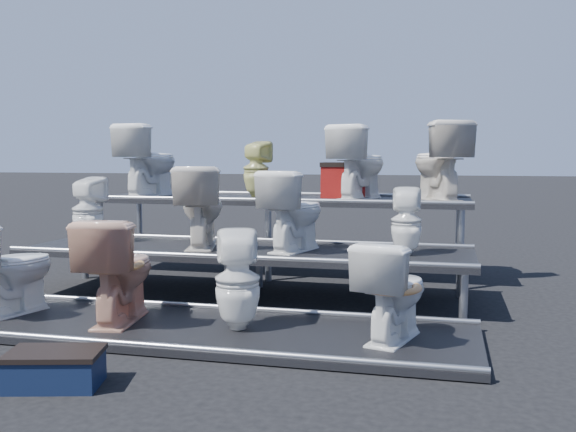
% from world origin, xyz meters
% --- Properties ---
extents(ground, '(80.00, 80.00, 0.00)m').
position_xyz_m(ground, '(0.00, 0.00, 0.00)').
color(ground, black).
rests_on(ground, ground).
extents(tier_front, '(4.20, 1.20, 0.06)m').
position_xyz_m(tier_front, '(0.00, -1.30, 0.03)').
color(tier_front, black).
rests_on(tier_front, ground).
extents(tier_mid, '(4.20, 1.20, 0.46)m').
position_xyz_m(tier_mid, '(0.00, 0.00, 0.23)').
color(tier_mid, black).
rests_on(tier_mid, ground).
extents(tier_back, '(4.20, 1.20, 0.86)m').
position_xyz_m(tier_back, '(0.00, 1.30, 0.43)').
color(tier_back, black).
rests_on(tier_back, ground).
extents(toilet_0, '(0.60, 0.83, 0.77)m').
position_xyz_m(toilet_0, '(-1.57, -1.30, 0.44)').
color(toilet_0, white).
rests_on(toilet_0, tier_front).
extents(toilet_1, '(0.56, 0.85, 0.81)m').
position_xyz_m(toilet_1, '(-0.60, -1.30, 0.46)').
color(toilet_1, tan).
rests_on(toilet_1, tier_front).
extents(toilet_2, '(0.42, 0.43, 0.73)m').
position_xyz_m(toilet_2, '(0.36, -1.30, 0.43)').
color(toilet_2, white).
rests_on(toilet_2, tier_front).
extents(toilet_3, '(0.56, 0.76, 0.70)m').
position_xyz_m(toilet_3, '(1.48, -1.30, 0.41)').
color(toilet_3, white).
rests_on(toilet_3, tier_front).
extents(toilet_4, '(0.35, 0.35, 0.67)m').
position_xyz_m(toilet_4, '(-1.64, 0.00, 0.79)').
color(toilet_4, white).
rests_on(toilet_4, tier_mid).
extents(toilet_5, '(0.61, 0.85, 0.78)m').
position_xyz_m(toilet_5, '(-0.44, 0.00, 0.85)').
color(toilet_5, beige).
rests_on(toilet_5, tier_mid).
extents(toilet_6, '(0.60, 0.81, 0.74)m').
position_xyz_m(toilet_6, '(0.47, 0.00, 0.83)').
color(toilet_6, white).
rests_on(toilet_6, tier_mid).
extents(toilet_7, '(0.28, 0.29, 0.60)m').
position_xyz_m(toilet_7, '(1.49, 0.00, 0.76)').
color(toilet_7, white).
rests_on(toilet_7, tier_mid).
extents(toilet_8, '(0.61, 0.89, 0.84)m').
position_xyz_m(toilet_8, '(-1.60, 1.30, 1.28)').
color(toilet_8, white).
rests_on(toilet_8, tier_back).
extents(toilet_9, '(0.35, 0.36, 0.64)m').
position_xyz_m(toilet_9, '(-0.27, 1.30, 1.18)').
color(toilet_9, '#D6D681').
rests_on(toilet_9, tier_back).
extents(toilet_10, '(0.68, 0.89, 0.80)m').
position_xyz_m(toilet_10, '(0.90, 1.30, 1.26)').
color(toilet_10, white).
rests_on(toilet_10, tier_back).
extents(toilet_11, '(0.75, 0.93, 0.83)m').
position_xyz_m(toilet_11, '(1.75, 1.30, 1.27)').
color(toilet_11, beige).
rests_on(toilet_11, tier_back).
extents(red_crate, '(0.50, 0.41, 0.35)m').
position_xyz_m(red_crate, '(0.72, 1.45, 1.04)').
color(red_crate, maroon).
rests_on(red_crate, tier_back).
extents(step_stool, '(0.57, 0.43, 0.18)m').
position_xyz_m(step_stool, '(-0.35, -2.53, 0.09)').
color(step_stool, black).
rests_on(step_stool, ground).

